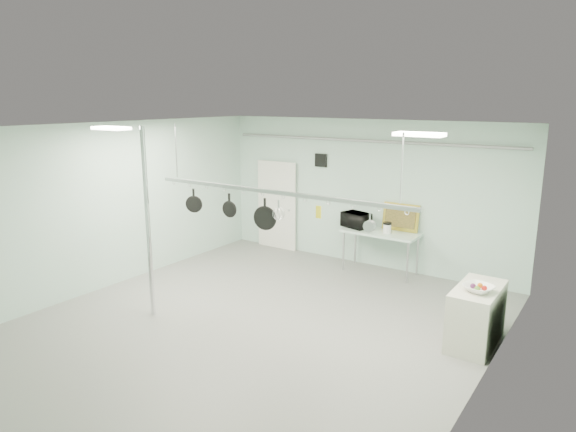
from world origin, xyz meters
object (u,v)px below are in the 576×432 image
Objects in this scene: skillet_mid at (229,205)px; side_cabinet at (476,316)px; prep_table at (381,235)px; chrome_pole at (148,224)px; coffee_canister at (387,229)px; skillet_left at (194,200)px; skillet_right at (265,214)px; pot_rack at (273,190)px; fruit_bowl at (479,288)px; microwave at (356,220)px.

side_cabinet is at bearing 11.45° from skillet_mid.
chrome_pole is at bearing -118.71° from prep_table.
coffee_canister is 0.47× the size of skillet_left.
prep_table is 3.01× the size of skillet_right.
side_cabinet is 3.01× the size of skillet_mid.
prep_table is (2.30, 4.20, -0.77)m from chrome_pole.
skillet_left reaches higher than side_cabinet.
skillet_left is (-1.72, 0.00, -0.35)m from pot_rack.
chrome_pole is at bearing -165.44° from skillet_right.
pot_rack is at bearing -12.78° from skillet_right.
fruit_bowl is (2.99, 0.93, -1.28)m from pot_rack.
side_cabinet is at bearing -14.16° from skillet_left.
skillet_right reaches higher than side_cabinet.
prep_table is 2.72× the size of microwave.
skillet_left is (0.18, 0.90, 0.28)m from chrome_pole.
coffee_canister reaches higher than prep_table.
side_cabinet is 2.04× the size of microwave.
microwave is at bearing 37.83° from skillet_left.
fruit_bowl is (3.18, -2.40, -0.12)m from microwave.
microwave is 3.07× the size of coffee_canister.
prep_table is 1.33× the size of side_cabinet.
chrome_pole is 8.04× the size of skillet_mid.
microwave is at bearing 93.23° from pot_rack.
coffee_canister reaches higher than fruit_bowl.
prep_table is 3.88× the size of skillet_left.
fruit_bowl is at bearing -77.74° from side_cabinet.
microwave is 0.76m from coffee_canister.
prep_table is 0.24m from coffee_canister.
pot_rack reaches higher than microwave.
chrome_pole is 2.19m from pot_rack.
chrome_pole is 7.72× the size of fruit_bowl.
chrome_pole is at bearing -142.50° from skillet_mid.
side_cabinet is 3.25m from coffee_canister.
microwave is (-3.14, 2.22, 0.62)m from side_cabinet.
pot_rack is 25.04× the size of coffee_canister.
prep_table is 3.51m from fruit_bowl.
side_cabinet is 0.25× the size of pot_rack.
skillet_left is at bearing -125.17° from coffee_canister.
skillet_left is at bearing 81.41° from microwave.
pot_rack is 9.03× the size of skillet_right.
prep_table is at bearing 67.60° from skillet_right.
skillet_left reaches higher than fruit_bowl.
skillet_right is (0.74, 0.00, -0.07)m from skillet_mid.
chrome_pole is 6.02× the size of skillet_right.
skillet_mid is (-0.90, 0.00, -0.34)m from pot_rack.
chrome_pole reaches higher than skillet_right.
skillet_left is (-4.71, -0.93, 0.93)m from fruit_bowl.
fruit_bowl is (2.59, -2.37, 0.12)m from prep_table.
skillet_mid reaches higher than side_cabinet.
skillet_mid reaches higher than prep_table.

